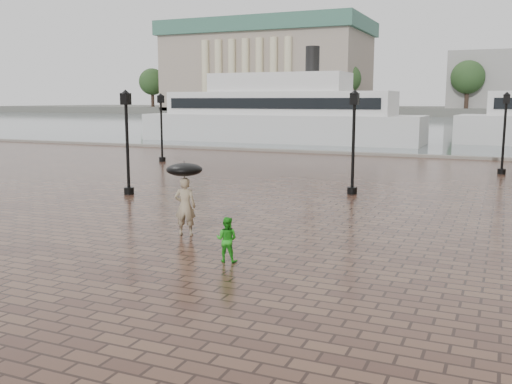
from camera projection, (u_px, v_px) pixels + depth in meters
ground at (86, 273)px, 13.70m from camera, size 300.00×300.00×0.00m
harbour_water at (448, 124)px, 96.95m from camera, size 240.00×240.00×0.00m
quay_edge at (372, 155)px, 42.65m from camera, size 80.00×0.60×0.30m
far_shore at (471, 111)px, 158.33m from camera, size 300.00×60.00×2.00m
museum at (267, 65)px, 164.02m from camera, size 57.00×32.50×26.00m
far_trees at (468, 77)px, 137.07m from camera, size 188.00×8.00×13.50m
street_lamps at (285, 134)px, 29.75m from camera, size 21.44×14.44×4.40m
adult_pedestrian at (185, 206)px, 17.37m from camera, size 0.76×0.61×1.80m
child_pedestrian at (227, 239)px, 14.56m from camera, size 0.62×0.51×1.17m
ferry_near at (280, 114)px, 56.07m from camera, size 27.77×6.67×9.11m
umbrella at (184, 170)px, 17.19m from camera, size 1.10×1.10×1.17m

